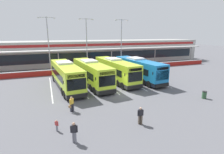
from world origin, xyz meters
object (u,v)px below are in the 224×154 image
pedestrian_child (57,125)px  lamp_post_centre (87,41)px  pedestrian_near_bin (140,115)px  pedestrian_with_handbag (72,104)px  lamp_post_west (48,42)px  coach_bus_leftmost (66,76)px  coach_bus_left_centre (91,73)px  coach_bus_right_centre (138,70)px  pedestrian_in_dark_coat (74,132)px  lamp_post_east (121,41)px  coach_bus_centre (115,71)px  litter_bin (204,95)px

pedestrian_child → lamp_post_centre: bearing=71.5°
pedestrian_near_bin → lamp_post_centre: bearing=87.5°
pedestrian_with_handbag → lamp_post_west: 20.77m
pedestrian_near_bin → pedestrian_with_handbag: bearing=138.0°
coach_bus_leftmost → coach_bus_left_centre: bearing=3.1°
coach_bus_right_centre → lamp_post_west: size_ratio=1.12×
pedestrian_in_dark_coat → lamp_post_east: 30.45m
coach_bus_centre → pedestrian_child: (-10.39, -13.07, -1.24)m
coach_bus_left_centre → lamp_post_centre: size_ratio=1.12×
pedestrian_in_dark_coat → pedestrian_child: bearing=118.1°
lamp_post_west → pedestrian_child: bearing=-90.7°
lamp_post_west → lamp_post_centre: 7.88m
coach_bus_leftmost → lamp_post_west: 12.23m
coach_bus_right_centre → lamp_post_west: bearing=142.2°
pedestrian_in_dark_coat → pedestrian_child: 2.39m
coach_bus_leftmost → pedestrian_in_dark_coat: coach_bus_leftmost is taller
coach_bus_left_centre → coach_bus_right_centre: (8.35, 0.07, 0.00)m
lamp_post_east → litter_bin: 23.23m
coach_bus_centre → pedestrian_near_bin: (-3.40, -14.49, -0.91)m
coach_bus_centre → lamp_post_east: (5.72, 10.79, 4.50)m
coach_bus_left_centre → pedestrian_child: 13.80m
pedestrian_near_bin → pedestrian_child: bearing=168.5°
pedestrian_with_handbag → lamp_post_east: (14.42, 20.51, 5.43)m
coach_bus_left_centre → lamp_post_west: lamp_post_west is taller
lamp_post_centre → coach_bus_centre: bearing=-78.5°
lamp_post_centre → litter_bin: 25.38m
pedestrian_in_dark_coat → lamp_post_centre: 27.76m
coach_bus_right_centre → lamp_post_west: lamp_post_west is taller
pedestrian_child → lamp_post_east: size_ratio=0.09×
pedestrian_child → pedestrian_with_handbag: bearing=63.2°
coach_bus_centre → lamp_post_west: lamp_post_west is taller
coach_bus_centre → lamp_post_west: 15.10m
coach_bus_leftmost → pedestrian_with_handbag: 8.85m
coach_bus_leftmost → lamp_post_east: lamp_post_east is taller
pedestrian_in_dark_coat → lamp_post_centre: bearing=75.1°
coach_bus_leftmost → lamp_post_centre: lamp_post_centre is taller
coach_bus_leftmost → lamp_post_centre: 14.20m
coach_bus_centre → lamp_post_centre: bearing=101.5°
coach_bus_left_centre → coach_bus_centre: size_ratio=1.00×
coach_bus_left_centre → lamp_post_east: size_ratio=1.12×
coach_bus_right_centre → pedestrian_near_bin: (-7.40, -13.84, -0.91)m
coach_bus_leftmost → coach_bus_left_centre: 3.88m
coach_bus_right_centre → pedestrian_in_dark_coat: coach_bus_right_centre is taller
pedestrian_in_dark_coat → pedestrian_child: pedestrian_in_dark_coat is taller
lamp_post_west → pedestrian_with_handbag: bearing=-86.0°
coach_bus_centre → lamp_post_west: (-10.10, 10.28, 4.50)m
pedestrian_with_handbag → lamp_post_east: lamp_post_east is taller
pedestrian_in_dark_coat → pedestrian_child: size_ratio=1.61×
coach_bus_centre → pedestrian_child: bearing=-128.5°
lamp_post_centre → coach_bus_right_centre: bearing=-62.0°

